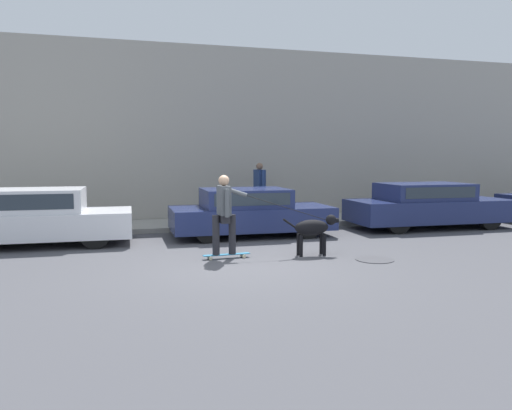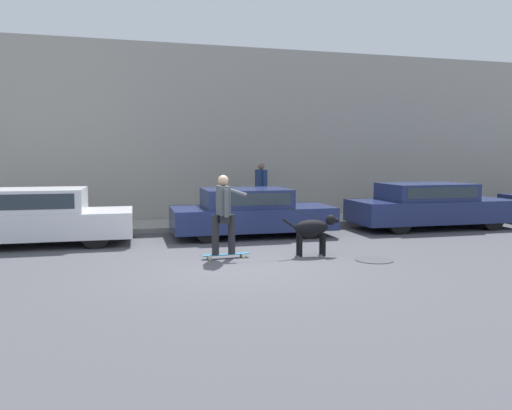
# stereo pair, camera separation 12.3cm
# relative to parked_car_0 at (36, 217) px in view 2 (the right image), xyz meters

# --- Properties ---
(ground_plane) EXTENTS (36.00, 36.00, 0.00)m
(ground_plane) POSITION_rel_parked_car_0_xyz_m (3.94, -3.16, -0.63)
(ground_plane) COLOR #47474C
(back_wall) EXTENTS (32.00, 0.30, 5.34)m
(back_wall) POSITION_rel_parked_car_0_xyz_m (3.94, 3.24, 2.04)
(back_wall) COLOR #9E998E
(back_wall) RESTS_ON ground_plane
(sidewalk_curb) EXTENTS (30.00, 2.02, 0.13)m
(sidewalk_curb) POSITION_rel_parked_car_0_xyz_m (3.94, 2.06, -0.57)
(sidewalk_curb) COLOR gray
(sidewalk_curb) RESTS_ON ground_plane
(parked_car_0) EXTENTS (4.17, 1.83, 1.28)m
(parked_car_0) POSITION_rel_parked_car_0_xyz_m (0.00, 0.00, 0.00)
(parked_car_0) COLOR black
(parked_car_0) RESTS_ON ground_plane
(parked_car_1) EXTENTS (4.03, 1.80, 1.20)m
(parked_car_1) POSITION_rel_parked_car_0_xyz_m (5.00, -0.00, -0.05)
(parked_car_1) COLOR black
(parked_car_1) RESTS_ON ground_plane
(parked_car_2) EXTENTS (4.56, 1.82, 1.26)m
(parked_car_2) POSITION_rel_parked_car_0_xyz_m (10.17, -0.00, -0.01)
(parked_car_2) COLOR black
(parked_car_2) RESTS_ON ground_plane
(dog) EXTENTS (1.19, 0.33, 0.82)m
(dog) POSITION_rel_parked_car_0_xyz_m (5.61, -2.75, -0.08)
(dog) COLOR black
(dog) RESTS_ON ground_plane
(skateboarder) EXTENTS (2.62, 0.58, 1.64)m
(skateboarder) POSITION_rel_parked_car_0_xyz_m (3.80, -2.58, 0.31)
(skateboarder) COLOR beige
(skateboarder) RESTS_ON ground_plane
(pedestrian_with_bag) EXTENTS (0.27, 0.74, 1.68)m
(pedestrian_with_bag) POSITION_rel_parked_car_0_xyz_m (5.86, 2.04, 0.42)
(pedestrian_with_bag) COLOR #3D4760
(pedestrian_with_bag) RESTS_ON sidewalk_curb
(manhole_cover) EXTENTS (0.74, 0.74, 0.01)m
(manhole_cover) POSITION_rel_parked_car_0_xyz_m (6.58, -3.50, -0.63)
(manhole_cover) COLOR #38383D
(manhole_cover) RESTS_ON ground_plane
(fire_hydrant) EXTENTS (0.18, 0.18, 0.65)m
(fire_hydrant) POSITION_rel_parked_car_0_xyz_m (12.97, 0.80, -0.29)
(fire_hydrant) COLOR #4C5156
(fire_hydrant) RESTS_ON ground_plane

